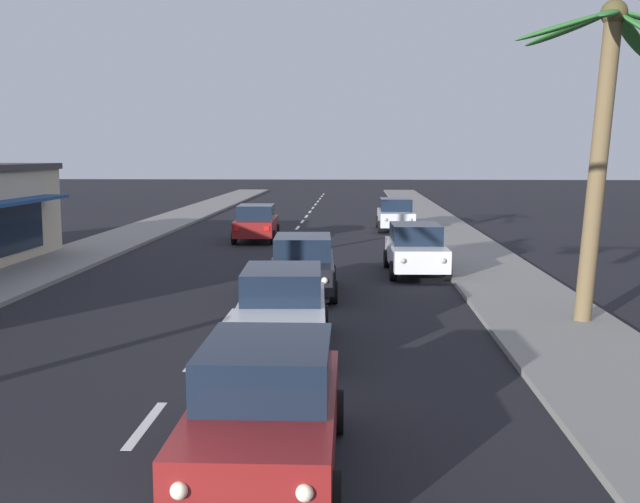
% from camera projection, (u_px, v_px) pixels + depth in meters
% --- Properties ---
extents(sidewalk_right, '(3.20, 110.00, 0.14)m').
position_uv_depth(sidewalk_right, '(489.00, 268.00, 26.24)').
color(sidewalk_right, gray).
rests_on(sidewalk_right, ground).
extents(sidewalk_left, '(3.20, 110.00, 0.14)m').
position_uv_depth(sidewalk_left, '(49.00, 265.00, 26.96)').
color(sidewalk_left, gray).
rests_on(sidewalk_left, ground).
extents(lane_markings, '(4.28, 88.58, 0.01)m').
position_uv_depth(lane_markings, '(279.00, 267.00, 27.05)').
color(lane_markings, silver).
rests_on(lane_markings, ground).
extents(sedan_lead_at_stop_bar, '(1.97, 4.46, 1.68)m').
position_uv_depth(sedan_lead_at_stop_bar, '(266.00, 407.00, 9.57)').
color(sedan_lead_at_stop_bar, maroon).
rests_on(sedan_lead_at_stop_bar, ground).
extents(sedan_third_in_queue, '(2.11, 4.51, 1.68)m').
position_uv_depth(sedan_third_in_queue, '(282.00, 308.00, 15.69)').
color(sedan_third_in_queue, silver).
rests_on(sedan_third_in_queue, ground).
extents(sedan_fifth_in_queue, '(2.10, 4.51, 1.68)m').
position_uv_depth(sedan_fifth_in_queue, '(303.00, 265.00, 21.80)').
color(sedan_fifth_in_queue, black).
rests_on(sedan_fifth_in_queue, ground).
extents(sedan_oncoming_far, '(2.06, 4.50, 1.68)m').
position_uv_depth(sedan_oncoming_far, '(256.00, 223.00, 34.97)').
color(sedan_oncoming_far, maroon).
rests_on(sedan_oncoming_far, ground).
extents(sedan_parked_nearest_kerb, '(1.98, 4.46, 1.68)m').
position_uv_depth(sedan_parked_nearest_kerb, '(396.00, 214.00, 39.73)').
color(sedan_parked_nearest_kerb, silver).
rests_on(sedan_parked_nearest_kerb, ground).
extents(sedan_parked_mid_kerb, '(2.04, 4.49, 1.68)m').
position_uv_depth(sedan_parked_mid_kerb, '(416.00, 249.00, 25.42)').
color(sedan_parked_mid_kerb, silver).
rests_on(sedan_parked_mid_kerb, ground).
extents(palm_right_second, '(4.70, 4.18, 7.48)m').
position_uv_depth(palm_right_second, '(606.00, 105.00, 17.12)').
color(palm_right_second, brown).
rests_on(palm_right_second, ground).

